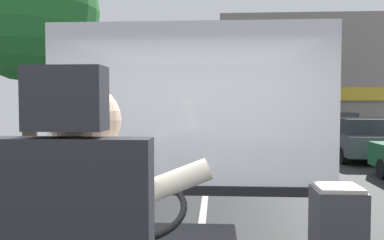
# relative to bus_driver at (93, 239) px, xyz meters

# --- Properties ---
(ground) EXTENTS (18.00, 44.00, 0.06)m
(ground) POSITION_rel_bus_driver_xyz_m (0.19, 9.23, -1.48)
(ground) COLOR #2E2E2E
(bus_driver) EXTENTS (0.82, 0.61, 0.82)m
(bus_driver) POSITION_rel_bus_driver_xyz_m (0.00, 0.00, 0.00)
(bus_driver) COLOR black
(bus_driver) RESTS_ON driver_seat
(windshield_panel) EXTENTS (2.50, 0.08, 1.48)m
(windshield_panel) POSITION_rel_bus_driver_xyz_m (0.19, 2.05, 0.24)
(windshield_panel) COLOR white
(street_tree) EXTENTS (3.48, 3.48, 5.88)m
(street_tree) POSITION_rel_bus_driver_xyz_m (-4.22, 8.20, 2.67)
(street_tree) COLOR #4C3828
(street_tree) RESTS_ON ground
(shop_building) EXTENTS (12.02, 4.85, 5.96)m
(shop_building) POSITION_rel_bus_driver_xyz_m (6.57, 19.48, 1.53)
(shop_building) COLOR gray
(shop_building) RESTS_ON ground
(parked_car_charcoal) EXTENTS (2.03, 3.85, 1.36)m
(parked_car_charcoal) POSITION_rel_bus_driver_xyz_m (5.21, 12.07, -0.75)
(parked_car_charcoal) COLOR #474C51
(parked_car_charcoal) RESTS_ON ground
(parked_car_white) EXTENTS (1.78, 4.01, 1.43)m
(parked_car_white) POSITION_rel_bus_driver_xyz_m (5.56, 16.58, -0.72)
(parked_car_white) COLOR silver
(parked_car_white) RESTS_ON ground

